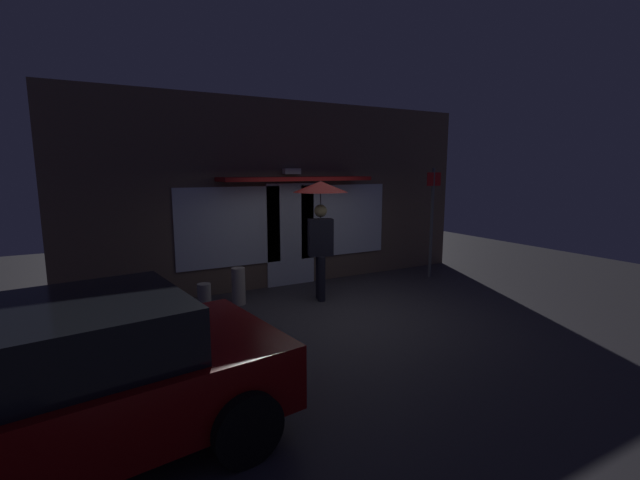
{
  "coord_description": "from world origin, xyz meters",
  "views": [
    {
      "loc": [
        -3.87,
        -6.12,
        2.48
      ],
      "look_at": [
        0.01,
        0.9,
        1.17
      ],
      "focal_mm": 24.14,
      "sensor_mm": 36.0,
      "label": 1
    }
  ],
  "objects": [
    {
      "name": "building_facade",
      "position": [
        -0.0,
        2.34,
        1.94
      ],
      "size": [
        8.98,
        1.0,
        3.91
      ],
      "color": "brown",
      "rests_on": "ground"
    },
    {
      "name": "parked_car",
      "position": [
        -4.24,
        -2.17,
        0.72
      ],
      "size": [
        4.13,
        2.43,
        1.39
      ],
      "rotation": [
        0.0,
        0.0,
        0.13
      ],
      "color": "maroon",
      "rests_on": "ground"
    },
    {
      "name": "sidewalk_bollard",
      "position": [
        -1.45,
        1.38,
        0.35
      ],
      "size": [
        0.25,
        0.25,
        0.69
      ],
      "primitive_type": "cylinder",
      "color": "#B2A899",
      "rests_on": "ground"
    },
    {
      "name": "person_with_umbrella",
      "position": [
        0.02,
        0.9,
        1.74
      ],
      "size": [
        1.02,
        1.02,
        2.27
      ],
      "rotation": [
        0.0,
        0.0,
        2.82
      ],
      "color": "black",
      "rests_on": "ground"
    },
    {
      "name": "sidewalk_bollard_2",
      "position": [
        -2.23,
        0.82,
        0.31
      ],
      "size": [
        0.22,
        0.22,
        0.62
      ],
      "primitive_type": "cylinder",
      "color": "#9E998E",
      "rests_on": "ground"
    },
    {
      "name": "street_sign_post",
      "position": [
        3.13,
        1.23,
        1.43
      ],
      "size": [
        0.4,
        0.07,
        2.52
      ],
      "color": "#595B60",
      "rests_on": "ground"
    },
    {
      "name": "ground_plane",
      "position": [
        0.0,
        0.0,
        0.0
      ],
      "size": [
        18.0,
        18.0,
        0.0
      ],
      "primitive_type": "plane",
      "color": "#38353A"
    }
  ]
}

